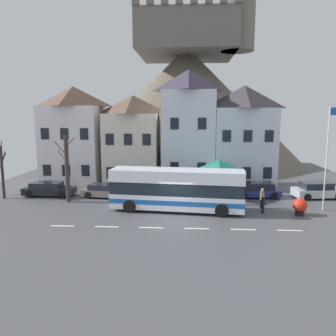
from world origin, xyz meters
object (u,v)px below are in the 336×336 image
Objects in this scene: hilltop_castle at (187,102)px; bus_shelter at (219,166)px; bare_tree_00 at (2,170)px; bare_tree_01 at (67,168)px; townhouse_02 at (188,129)px; transit_bus at (177,190)px; public_bench at (217,188)px; pedestrian_00 at (238,195)px; townhouse_03 at (243,137)px; harbour_buoy at (300,206)px; parked_car_01 at (317,190)px; parked_car_00 at (49,189)px; pedestrian_01 at (263,203)px; parked_car_02 at (257,190)px; townhouse_00 at (75,136)px; townhouse_01 at (133,141)px; parked_car_03 at (106,191)px; pedestrian_02 at (262,197)px; flagpole at (328,152)px.

bus_shelter is at bearing -82.39° from hilltop_castle.
bare_tree_00 is 6.26m from bare_tree_01.
bus_shelter is at bearing -60.66° from townhouse_02.
transit_bus reaches higher than public_bench.
pedestrian_00 is at bearing -71.40° from public_bench.
townhouse_03 is 6.29m from public_bench.
bus_shelter is 7.83m from harbour_buoy.
parked_car_01 is 3.44× the size of harbour_buoy.
parked_car_00 is (-18.35, -5.12, -4.50)m from townhouse_03.
parked_car_02 is at bearing 83.31° from pedestrian_01.
townhouse_00 reaches higher than parked_car_00.
pedestrian_00 is 20.65m from bare_tree_00.
townhouse_02 reaches higher than bare_tree_01.
townhouse_02 is 0.34× the size of hilltop_castle.
public_bench is 19.55m from bare_tree_00.
townhouse_01 is 12.78m from bare_tree_00.
bare_tree_00 is (-4.42, -6.59, -2.54)m from townhouse_00.
parked_car_01 is at bearing 3.64° from bare_tree_00.
parked_car_03 is at bearing -105.71° from townhouse_01.
bare_tree_00 reaches higher than parked_car_03.
pedestrian_01 is at bearing -57.50° from bus_shelter.
townhouse_03 is at bearing 15.76° from bare_tree_00.
townhouse_00 is 12.01m from townhouse_02.
pedestrian_02 is at bearing -87.75° from townhouse_03.
townhouse_02 is at bearing 91.07° from transit_bus.
bare_tree_00 is (-27.03, 2.22, -1.97)m from flagpole.
parked_car_00 is (-15.48, -0.30, -2.26)m from bus_shelter.
parked_car_00 is 0.89× the size of bare_tree_00.
parked_car_01 is 22.08m from bare_tree_01.
harbour_buoy is at bearing -72.64° from hilltop_castle.
townhouse_01 is at bearing 40.30° from parked_car_00.
townhouse_02 reaches higher than transit_bus.
hilltop_castle is 27.36m from bare_tree_01.
harbour_buoy is (2.03, -5.39, 0.06)m from parked_car_02.
townhouse_03 reaches higher than bare_tree_00.
townhouse_01 is 1.17× the size of flagpole.
flagpole is 27.19m from bare_tree_00.
public_bench is 1.26× the size of harbour_buoy.
hilltop_castle is at bearing 103.52° from pedestrian_02.
bus_shelter is 4.21m from parked_car_02.
flagpole is 4.72m from harbour_buoy.
parked_car_02 is (6.28, -4.50, -5.26)m from townhouse_02.
transit_bus is 11.86m from flagpole.
pedestrian_01 is 0.88× the size of public_bench.
hilltop_castle reaches higher than transit_bus.
pedestrian_02 is at bearing -36.67° from townhouse_01.
bare_tree_00 is at bearing -170.93° from public_bench.
parked_car_01 reaches higher than public_bench.
transit_bus is at bearing 30.79° from parked_car_02.
townhouse_01 is 11.38m from townhouse_03.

